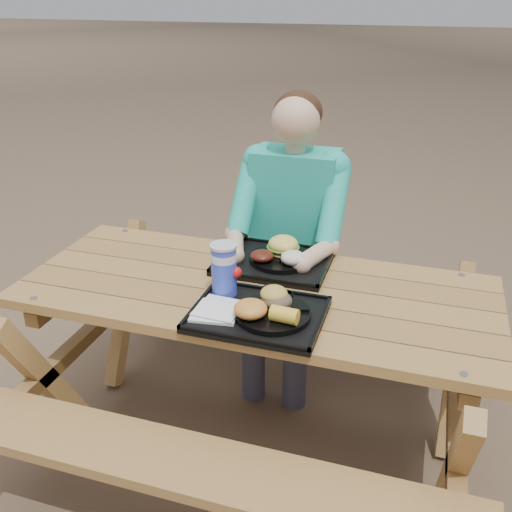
% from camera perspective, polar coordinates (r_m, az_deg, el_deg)
% --- Properties ---
extents(ground, '(60.00, 60.00, 0.00)m').
position_cam_1_polar(ground, '(2.62, 0.00, -17.68)').
color(ground, '#999999').
rests_on(ground, ground).
extents(picnic_table, '(1.80, 1.49, 0.75)m').
position_cam_1_polar(picnic_table, '(2.38, 0.00, -11.06)').
color(picnic_table, '#999999').
rests_on(picnic_table, ground).
extents(tray_near, '(0.45, 0.35, 0.02)m').
position_cam_1_polar(tray_near, '(1.98, 0.19, -5.97)').
color(tray_near, black).
rests_on(tray_near, picnic_table).
extents(tray_far, '(0.45, 0.35, 0.02)m').
position_cam_1_polar(tray_far, '(2.34, 1.77, -0.70)').
color(tray_far, black).
rests_on(tray_far, picnic_table).
extents(plate_near, '(0.26, 0.26, 0.02)m').
position_cam_1_polar(plate_near, '(1.95, 1.70, -5.79)').
color(plate_near, black).
rests_on(plate_near, tray_near).
extents(plate_far, '(0.26, 0.26, 0.02)m').
position_cam_1_polar(plate_far, '(2.33, 2.55, -0.25)').
color(plate_far, black).
rests_on(plate_far, tray_far).
extents(napkin_stack, '(0.18, 0.18, 0.02)m').
position_cam_1_polar(napkin_stack, '(1.97, -4.05, -5.45)').
color(napkin_stack, white).
rests_on(napkin_stack, tray_near).
extents(soda_cup, '(0.09, 0.09, 0.19)m').
position_cam_1_polar(soda_cup, '(2.05, -3.21, -1.47)').
color(soda_cup, '#1A30C3').
rests_on(soda_cup, tray_near).
extents(condiment_bbq, '(0.05, 0.05, 0.03)m').
position_cam_1_polar(condiment_bbq, '(2.07, 1.45, -3.53)').
color(condiment_bbq, black).
rests_on(condiment_bbq, tray_near).
extents(condiment_mustard, '(0.05, 0.05, 0.03)m').
position_cam_1_polar(condiment_mustard, '(2.04, 3.03, -4.05)').
color(condiment_mustard, orange).
rests_on(condiment_mustard, tray_near).
extents(sandwich, '(0.10, 0.10, 0.10)m').
position_cam_1_polar(sandwich, '(1.95, 2.09, -3.65)').
color(sandwich, gold).
rests_on(sandwich, plate_near).
extents(mac_cheese, '(0.11, 0.11, 0.06)m').
position_cam_1_polar(mac_cheese, '(1.90, -0.56, -5.31)').
color(mac_cheese, gold).
rests_on(mac_cheese, plate_near).
extents(corn_cob, '(0.10, 0.10, 0.05)m').
position_cam_1_polar(corn_cob, '(1.87, 2.86, -5.91)').
color(corn_cob, yellow).
rests_on(corn_cob, plate_near).
extents(cutlery_far, '(0.05, 0.15, 0.01)m').
position_cam_1_polar(cutlery_far, '(2.39, -1.88, 0.24)').
color(cutlery_far, black).
rests_on(cutlery_far, tray_far).
extents(burger, '(0.13, 0.13, 0.11)m').
position_cam_1_polar(burger, '(2.34, 2.74, 1.56)').
color(burger, '#F8CC57').
rests_on(burger, plate_far).
extents(baked_beans, '(0.09, 0.09, 0.04)m').
position_cam_1_polar(baked_beans, '(2.28, 0.61, 0.02)').
color(baked_beans, '#501A10').
rests_on(baked_beans, plate_far).
extents(potato_salad, '(0.10, 0.10, 0.05)m').
position_cam_1_polar(potato_salad, '(2.26, 3.71, -0.17)').
color(potato_salad, '#F0E1CB').
rests_on(potato_salad, plate_far).
extents(diner, '(0.48, 0.84, 1.28)m').
position_cam_1_polar(diner, '(2.72, 3.66, 0.35)').
color(diner, '#1BBDAB').
rests_on(diner, ground).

